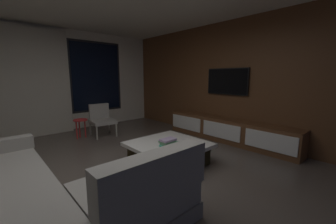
{
  "coord_description": "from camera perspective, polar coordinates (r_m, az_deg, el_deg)",
  "views": [
    {
      "loc": [
        -1.27,
        -2.38,
        1.46
      ],
      "look_at": [
        1.6,
        0.78,
        0.73
      ],
      "focal_mm": 22.07,
      "sensor_mm": 36.0,
      "label": 1
    }
  ],
  "objects": [
    {
      "name": "media_console",
      "position": [
        4.87,
        16.25,
        -5.0
      ],
      "size": [
        0.46,
        3.1,
        0.52
      ],
      "color": "brown",
      "rests_on": "floor"
    },
    {
      "name": "accent_chair_near_window",
      "position": [
        5.43,
        -17.89,
        -1.61
      ],
      "size": [
        0.59,
        0.61,
        0.78
      ],
      "color": "#B2ADA0",
      "rests_on": "floor"
    },
    {
      "name": "sectional_couch",
      "position": [
        2.52,
        -32.33,
        -19.48
      ],
      "size": [
        1.98,
        2.5,
        0.82
      ],
      "color": "gray",
      "rests_on": "floor"
    },
    {
      "name": "book_stack_on_coffee_table",
      "position": [
        3.33,
        0.07,
        -8.39
      ],
      "size": [
        0.29,
        0.19,
        0.13
      ],
      "color": "#51C0A4",
      "rests_on": "coffee_table"
    },
    {
      "name": "coffee_table",
      "position": [
        3.56,
        0.14,
        -11.16
      ],
      "size": [
        1.16,
        1.16,
        0.36
      ],
      "color": "black",
      "rests_on": "floor"
    },
    {
      "name": "mounted_tv",
      "position": [
        4.98,
        16.01,
        8.12
      ],
      "size": [
        0.05,
        1.03,
        0.6
      ],
      "color": "black"
    },
    {
      "name": "media_wall",
      "position": [
        4.94,
        19.16,
        7.95
      ],
      "size": [
        0.12,
        7.8,
        2.7
      ],
      "color": "brown",
      "rests_on": "floor"
    },
    {
      "name": "side_stool",
      "position": [
        5.33,
        -23.04,
        -2.78
      ],
      "size": [
        0.32,
        0.32,
        0.46
      ],
      "color": "red",
      "rests_on": "floor"
    },
    {
      "name": "back_wall_with_window",
      "position": [
        6.12,
        -31.07,
        7.28
      ],
      "size": [
        6.6,
        0.3,
        2.7
      ],
      "color": "silver",
      "rests_on": "floor"
    },
    {
      "name": "floor",
      "position": [
        3.07,
        -13.13,
        -18.92
      ],
      "size": [
        9.2,
        9.2,
        0.0
      ],
      "primitive_type": "plane",
      "color": "#564C44"
    }
  ]
}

